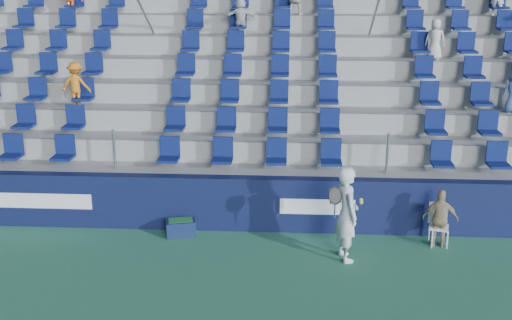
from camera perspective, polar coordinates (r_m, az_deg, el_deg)
The scene contains 7 objects.
ground at distance 11.34m, azimuth -1.90°, elevation -12.42°, with size 70.00×70.00×0.00m, color #317452.
sponsor_wall at distance 13.93m, azimuth -0.73°, elevation -3.89°, with size 24.00×0.32×1.20m.
grandstand at distance 18.42m, azimuth 0.38°, elevation 6.27°, with size 24.00×8.17×6.63m.
tennis_player at distance 12.56m, azimuth 8.06°, elevation -4.75°, with size 0.71×0.79×1.90m.
line_judge_chair at distance 13.80m, azimuth 15.90°, elevation -5.25°, with size 0.47×0.48×0.87m.
line_judge at distance 13.63m, azimuth 16.06°, elevation -5.02°, with size 0.72×0.30×1.22m, color tan.
ball_bin at distance 13.89m, azimuth -6.70°, elevation -5.91°, with size 0.70×0.54×0.35m.
Camera 1 is at (0.95, -9.83, 5.57)m, focal length 45.00 mm.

